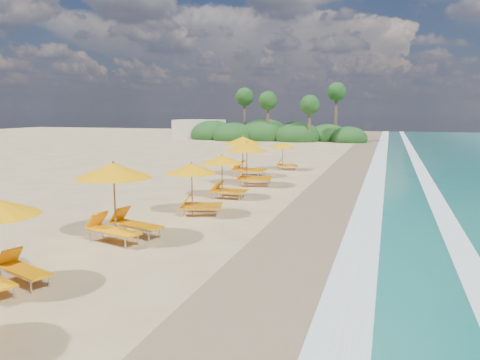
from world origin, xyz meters
name	(u,v)px	position (x,y,z in m)	size (l,w,h in m)	color
ground	(240,207)	(0.00, 0.00, 0.00)	(160.00, 160.00, 0.00)	tan
wet_sand	(330,212)	(4.00, 0.00, 0.01)	(4.00, 160.00, 0.01)	#856E4F
surf_foam	(398,216)	(6.70, 0.00, 0.03)	(4.00, 160.00, 0.01)	white
station_2	(119,196)	(-2.23, -6.24, 1.47)	(3.28, 3.18, 2.62)	olive
station_3	(196,185)	(-1.27, -1.98, 1.22)	(2.72, 2.65, 2.17)	olive
station_4	(225,173)	(-1.36, 1.88, 1.21)	(2.33, 2.16, 2.15)	olive
station_5	(250,161)	(-1.27, 5.90, 1.41)	(3.06, 2.94, 2.52)	olive
station_6	(246,153)	(-2.66, 9.56, 1.48)	(2.87, 2.65, 2.64)	olive
station_7	(285,154)	(-0.92, 13.48, 1.13)	(2.44, 2.33, 2.02)	olive
treeline	(271,133)	(-9.94, 45.51, 1.00)	(25.80, 8.80, 9.74)	#163D14
beach_building	(199,129)	(-22.00, 48.00, 1.40)	(7.00, 5.00, 2.80)	beige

